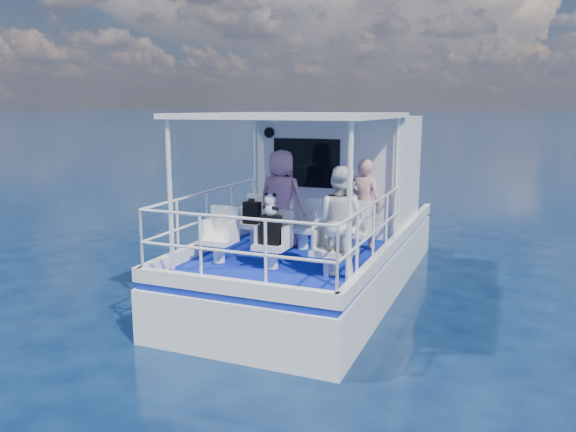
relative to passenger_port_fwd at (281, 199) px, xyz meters
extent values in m
plane|color=#071636|center=(0.41, -0.22, -1.73)|extent=(2000.00, 2000.00, 0.00)
cube|color=white|center=(0.41, 0.78, -1.73)|extent=(3.00, 7.00, 1.60)
cube|color=#0A188E|center=(0.41, 0.78, -0.88)|extent=(2.90, 6.90, 0.10)
cube|color=white|center=(0.41, 2.08, 0.27)|extent=(2.85, 2.00, 2.20)
cube|color=white|center=(0.41, -0.42, 1.41)|extent=(3.00, 3.20, 0.08)
cylinder|color=white|center=(-0.94, -1.92, 0.27)|extent=(0.07, 0.07, 2.20)
cylinder|color=white|center=(1.76, -1.92, 0.27)|extent=(0.07, 0.07, 2.20)
cylinder|color=white|center=(-0.94, 0.98, 0.27)|extent=(0.07, 0.07, 2.20)
cylinder|color=white|center=(1.76, 0.98, 0.27)|extent=(0.07, 0.07, 2.20)
cube|color=white|center=(-0.49, -0.02, -0.64)|extent=(0.48, 0.46, 0.38)
cube|color=white|center=(0.41, -0.02, -0.64)|extent=(0.48, 0.46, 0.38)
cube|color=white|center=(1.31, -0.02, -0.64)|extent=(0.48, 0.46, 0.38)
cube|color=white|center=(-0.49, -1.32, -0.64)|extent=(0.48, 0.46, 0.38)
cube|color=white|center=(0.41, -1.32, -0.64)|extent=(0.48, 0.46, 0.38)
cube|color=white|center=(1.31, -1.32, -0.64)|extent=(0.48, 0.46, 0.38)
imported|color=#C37E90|center=(0.00, 0.00, 0.00)|extent=(0.63, 0.46, 1.67)
imported|color=tan|center=(1.34, 0.43, -0.07)|extent=(0.60, 0.43, 1.53)
imported|color=white|center=(1.42, -1.25, -0.05)|extent=(0.84, 0.70, 1.56)
cube|color=black|center=(-0.51, -0.10, -0.26)|extent=(0.29, 0.16, 0.38)
cube|color=black|center=(0.42, -1.37, -0.24)|extent=(0.29, 0.16, 0.43)
cube|color=black|center=(-0.52, -0.10, -0.04)|extent=(0.10, 0.06, 0.06)
camera|label=1|loc=(3.69, -8.72, 1.51)|focal=35.00mm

